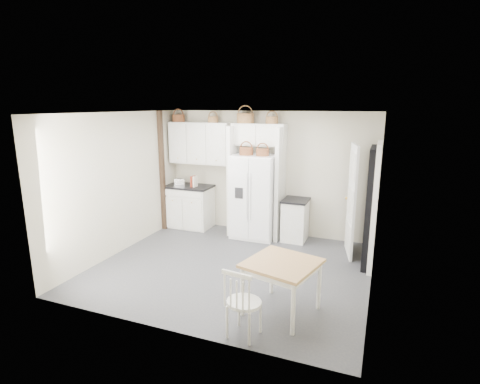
% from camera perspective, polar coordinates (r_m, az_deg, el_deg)
% --- Properties ---
extents(floor, '(4.50, 4.50, 0.00)m').
position_cam_1_polar(floor, '(6.57, -1.19, -11.35)').
color(floor, '#4A4B4C').
rests_on(floor, ground).
extents(ceiling, '(4.50, 4.50, 0.00)m').
position_cam_1_polar(ceiling, '(5.97, -1.32, 11.97)').
color(ceiling, white).
rests_on(ceiling, wall_back).
extents(wall_back, '(4.50, 0.00, 4.50)m').
position_cam_1_polar(wall_back, '(7.99, 4.24, 2.87)').
color(wall_back, '#C0B996').
rests_on(wall_back, floor).
extents(wall_left, '(0.00, 4.00, 4.00)m').
position_cam_1_polar(wall_left, '(7.29, -17.84, 1.26)').
color(wall_left, '#C0B996').
rests_on(wall_left, floor).
extents(wall_right, '(0.00, 4.00, 4.00)m').
position_cam_1_polar(wall_right, '(5.70, 20.16, -2.14)').
color(wall_right, '#C0B996').
rests_on(wall_right, floor).
extents(refrigerator, '(0.90, 0.72, 1.73)m').
position_cam_1_polar(refrigerator, '(7.76, 2.29, -0.68)').
color(refrigerator, white).
rests_on(refrigerator, floor).
extents(base_cab_left, '(0.99, 0.63, 0.92)m').
position_cam_1_polar(base_cab_left, '(8.57, -7.66, -2.27)').
color(base_cab_left, white).
rests_on(base_cab_left, floor).
extents(base_cab_right, '(0.47, 0.56, 0.82)m').
position_cam_1_polar(base_cab_right, '(7.75, 8.39, -4.34)').
color(base_cab_right, white).
rests_on(base_cab_right, floor).
extents(dining_table, '(1.05, 1.05, 0.72)m').
position_cam_1_polar(dining_table, '(5.16, 6.32, -14.20)').
color(dining_table, '#A5823A').
rests_on(dining_table, floor).
extents(windsor_chair, '(0.48, 0.44, 0.87)m').
position_cam_1_polar(windsor_chair, '(4.63, 0.61, -16.46)').
color(windsor_chair, white).
rests_on(windsor_chair, floor).
extents(counter_left, '(1.03, 0.67, 0.04)m').
position_cam_1_polar(counter_left, '(8.46, -7.76, 0.87)').
color(counter_left, black).
rests_on(counter_left, base_cab_left).
extents(counter_right, '(0.51, 0.60, 0.04)m').
position_cam_1_polar(counter_right, '(7.63, 8.50, -1.26)').
color(counter_right, black).
rests_on(counter_right, base_cab_right).
extents(toaster, '(0.25, 0.20, 0.15)m').
position_cam_1_polar(toaster, '(8.50, -9.16, 1.55)').
color(toaster, silver).
rests_on(toaster, counter_left).
extents(cookbook_red, '(0.06, 0.16, 0.24)m').
position_cam_1_polar(cookbook_red, '(8.29, -7.18, 1.63)').
color(cookbook_red, '#A2331F').
rests_on(cookbook_red, counter_left).
extents(cookbook_cream, '(0.04, 0.16, 0.24)m').
position_cam_1_polar(cookbook_cream, '(8.27, -6.85, 1.60)').
color(cookbook_cream, '#F5E3CC').
rests_on(cookbook_cream, counter_left).
extents(basket_upper_a, '(0.28, 0.28, 0.16)m').
position_cam_1_polar(basket_upper_a, '(8.53, -9.35, 11.03)').
color(basket_upper_a, brown).
rests_on(basket_upper_a, upper_cabinet).
extents(basket_upper_c, '(0.23, 0.23, 0.13)m').
position_cam_1_polar(basket_upper_c, '(8.13, -4.13, 10.97)').
color(basket_upper_c, brown).
rests_on(basket_upper_c, upper_cabinet).
extents(basket_bridge_a, '(0.36, 0.36, 0.20)m').
position_cam_1_polar(basket_bridge_a, '(7.85, 0.82, 11.18)').
color(basket_bridge_a, brown).
rests_on(basket_bridge_a, bridge_cabinet).
extents(basket_bridge_b, '(0.25, 0.25, 0.14)m').
position_cam_1_polar(basket_bridge_b, '(7.67, 4.87, 10.86)').
color(basket_bridge_b, brown).
rests_on(basket_bridge_b, bridge_cabinet).
extents(basket_fridge_a, '(0.28, 0.28, 0.15)m').
position_cam_1_polar(basket_fridge_a, '(7.55, 0.96, 6.21)').
color(basket_fridge_a, brown).
rests_on(basket_fridge_a, refrigerator).
extents(basket_fridge_b, '(0.26, 0.26, 0.14)m').
position_cam_1_polar(basket_fridge_b, '(7.44, 3.45, 6.05)').
color(basket_fridge_b, brown).
rests_on(basket_fridge_b, refrigerator).
extents(upper_cabinet, '(1.40, 0.34, 0.90)m').
position_cam_1_polar(upper_cabinet, '(8.31, -6.06, 7.41)').
color(upper_cabinet, white).
rests_on(upper_cabinet, wall_back).
extents(bridge_cabinet, '(1.12, 0.34, 0.45)m').
position_cam_1_polar(bridge_cabinet, '(7.77, 2.90, 8.73)').
color(bridge_cabinet, white).
rests_on(bridge_cabinet, wall_back).
extents(fridge_panel_left, '(0.08, 0.60, 2.30)m').
position_cam_1_polar(fridge_panel_left, '(7.96, -0.96, 1.76)').
color(fridge_panel_left, white).
rests_on(fridge_panel_left, floor).
extents(fridge_panel_right, '(0.08, 0.60, 2.30)m').
position_cam_1_polar(fridge_panel_right, '(7.64, 6.14, 1.20)').
color(fridge_panel_right, white).
rests_on(fridge_panel_right, floor).
extents(trim_post, '(0.09, 0.09, 2.60)m').
position_cam_1_polar(trim_post, '(8.33, -11.77, 3.05)').
color(trim_post, black).
rests_on(trim_post, floor).
extents(doorway_void, '(0.18, 0.85, 2.05)m').
position_cam_1_polar(doorway_void, '(6.74, 19.44, -2.21)').
color(doorway_void, black).
rests_on(doorway_void, floor).
extents(door_slab, '(0.21, 0.79, 2.05)m').
position_cam_1_polar(door_slab, '(7.08, 16.64, -1.28)').
color(door_slab, white).
rests_on(door_slab, floor).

